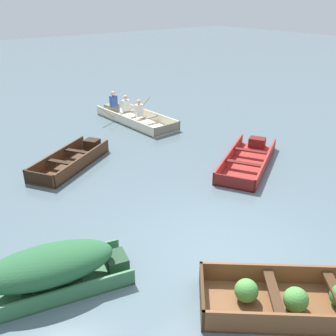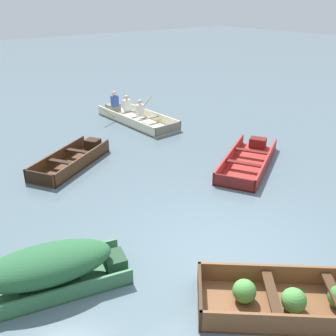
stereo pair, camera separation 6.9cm
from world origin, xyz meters
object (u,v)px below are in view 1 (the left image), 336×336
skiff_red_near_moored (248,160)px  rowboat_cream_with_crew (132,116)px  skiff_dark_varnish_mid_moored (73,160)px  dinghy_wooden_brown_foreground (307,300)px  skiff_green_far_moored (50,268)px

skiff_red_near_moored → rowboat_cream_with_crew: bearing=94.4°
skiff_dark_varnish_mid_moored → rowboat_cream_with_crew: bearing=33.5°
dinghy_wooden_brown_foreground → skiff_red_near_moored: 5.52m
dinghy_wooden_brown_foreground → skiff_dark_varnish_mid_moored: size_ratio=1.11×
skiff_dark_varnish_mid_moored → rowboat_cream_with_crew: rowboat_cream_with_crew is taller
skiff_red_near_moored → skiff_green_far_moored: size_ratio=1.21×
dinghy_wooden_brown_foreground → skiff_dark_varnish_mid_moored: 7.34m
rowboat_cream_with_crew → skiff_red_near_moored: bearing=-85.6°
skiff_red_near_moored → skiff_green_far_moored: (-6.48, -1.36, 0.29)m
skiff_green_far_moored → skiff_dark_varnish_mid_moored: bearing=61.0°
skiff_red_near_moored → rowboat_cream_with_crew: 5.49m
skiff_dark_varnish_mid_moored → skiff_green_far_moored: skiff_green_far_moored is taller
skiff_red_near_moored → rowboat_cream_with_crew: rowboat_cream_with_crew is taller
dinghy_wooden_brown_foreground → skiff_red_near_moored: dinghy_wooden_brown_foreground is taller
skiff_dark_varnish_mid_moored → rowboat_cream_with_crew: 4.31m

